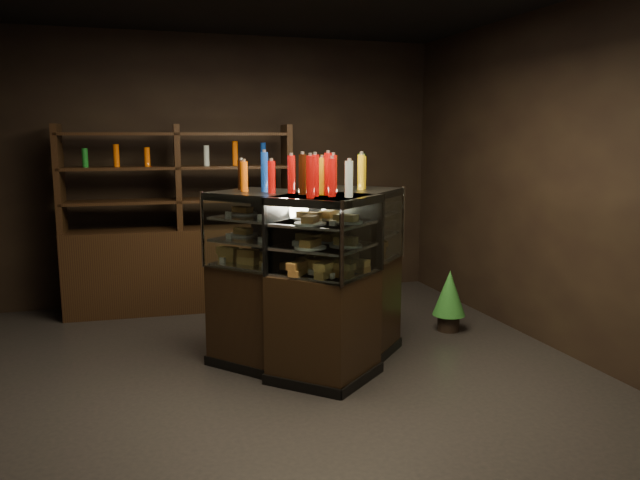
# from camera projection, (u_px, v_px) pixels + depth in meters

# --- Properties ---
(ground) EXTENTS (5.00, 5.00, 0.00)m
(ground) POSITION_uv_depth(u_px,v_px,m) (277.00, 370.00, 5.06)
(ground) COLOR black
(ground) RESTS_ON ground
(room_shell) EXTENTS (5.02, 5.02, 3.01)m
(room_shell) POSITION_uv_depth(u_px,v_px,m) (274.00, 128.00, 4.74)
(room_shell) COLOR black
(room_shell) RESTS_ON ground
(display_case) EXTENTS (1.77, 1.44, 1.45)m
(display_case) POSITION_uv_depth(u_px,v_px,m) (315.00, 309.00, 5.08)
(display_case) COLOR black
(display_case) RESTS_ON ground
(food_display) EXTENTS (1.35, 1.02, 0.45)m
(food_display) POSITION_uv_depth(u_px,v_px,m) (315.00, 236.00, 4.97)
(food_display) COLOR gold
(food_display) RESTS_ON display_case
(bottles_top) EXTENTS (1.18, 0.88, 0.30)m
(bottles_top) POSITION_uv_depth(u_px,v_px,m) (315.00, 175.00, 4.90)
(bottles_top) COLOR #147223
(bottles_top) RESTS_ON display_case
(potted_conifer) EXTENTS (0.32, 0.32, 0.68)m
(potted_conifer) POSITION_uv_depth(u_px,v_px,m) (449.00, 292.00, 6.03)
(potted_conifer) COLOR black
(potted_conifer) RESTS_ON ground
(back_shelving) EXTENTS (2.43, 0.55, 2.00)m
(back_shelving) POSITION_uv_depth(u_px,v_px,m) (181.00, 255.00, 6.73)
(back_shelving) COLOR black
(back_shelving) RESTS_ON ground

